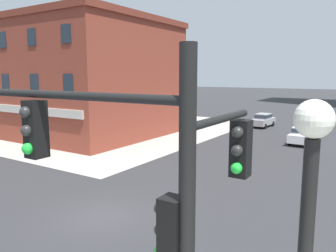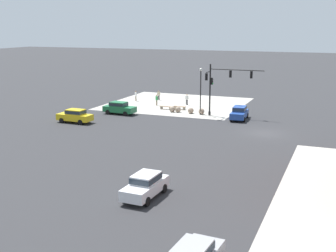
% 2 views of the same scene
% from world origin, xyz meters
% --- Properties ---
extents(ground_plane, '(320.00, 320.00, 0.00)m').
position_xyz_m(ground_plane, '(0.00, 0.00, 0.00)').
color(ground_plane, '#2D2D30').
extents(sidewalk_far_corner, '(32.00, 32.00, 0.02)m').
position_xyz_m(sidewalk_far_corner, '(-20.00, 20.00, 0.00)').
color(sidewalk_far_corner, '#A8A399').
rests_on(sidewalk_far_corner, ground).
extents(traffic_signal_main, '(7.21, 2.09, 6.84)m').
position_xyz_m(traffic_signal_main, '(7.33, -7.35, 4.47)').
color(traffic_signal_main, black).
rests_on(traffic_signal_main, ground).
extents(car_main_southbound_near, '(2.10, 4.50, 1.68)m').
position_xyz_m(car_main_southbound_near, '(-1.99, 30.94, 0.92)').
color(car_main_southbound_near, '#99999E').
rests_on(car_main_southbound_near, ground).
extents(car_main_southbound_far, '(2.02, 4.46, 1.68)m').
position_xyz_m(car_main_southbound_far, '(4.40, 22.44, 0.92)').
color(car_main_southbound_far, silver).
rests_on(car_main_southbound_far, ground).
extents(storefront_block_near_corner, '(22.44, 15.84, 12.31)m').
position_xyz_m(storefront_block_near_corner, '(-20.00, 15.71, 6.17)').
color(storefront_block_near_corner, brown).
rests_on(storefront_block_near_corner, ground).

